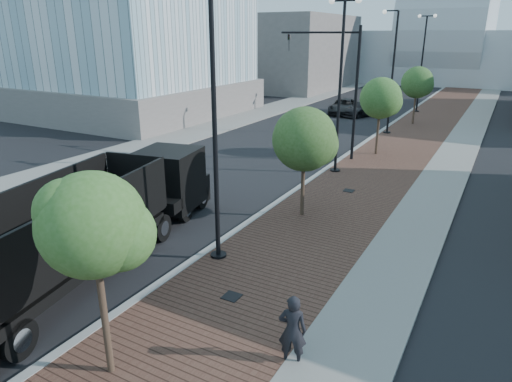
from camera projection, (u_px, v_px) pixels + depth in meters
The scene contains 23 objects.
sidewalk at pixel (437, 124), 39.36m from camera, with size 7.00×140.00×0.12m, color #4C2D23.
concrete_strip at pixel (471, 127), 38.11m from camera, with size 2.40×140.00×0.13m, color slate.
curb at pixel (396, 121), 40.96m from camera, with size 0.30×140.00×0.14m, color gray.
west_sidewalk at pixel (269, 110), 46.94m from camera, with size 4.00×140.00×0.12m, color slate.
dump_truck at pixel (126, 210), 16.58m from camera, with size 4.90×13.54×3.30m.
white_sedan at pixel (63, 235), 16.04m from camera, with size 1.62×4.63×1.53m, color white.
dark_car_mid at pixel (343, 106), 44.75m from camera, with size 2.41×5.23×1.45m, color black.
dark_car_far at pixel (362, 109), 43.58m from camera, with size 1.98×4.87×1.41m, color black.
pedestrian at pixel (292, 330), 10.61m from camera, with size 0.68×0.44×1.85m, color black.
streetlight_1 at pixel (212, 138), 14.58m from camera, with size 1.44×0.56×9.21m.
streetlight_2 at pixel (340, 87), 24.27m from camera, with size 1.72×0.56×9.28m.
streetlight_3 at pixel (391, 78), 34.38m from camera, with size 1.44×0.56×9.21m.
streetlight_4 at pixel (422, 63), 44.07m from camera, with size 1.72×0.56×9.28m.
traffic_mast at pixel (342, 79), 27.11m from camera, with size 5.09×0.20×8.00m.
tree_0 at pixel (95, 225), 9.30m from camera, with size 2.31×2.25×4.92m.
tree_1 at pixel (306, 140), 18.50m from camera, with size 2.66×2.66×4.76m.
tree_2 at pixel (382, 98), 28.31m from camera, with size 2.60×2.58×5.00m.
tree_3 at pixel (418, 83), 38.23m from camera, with size 2.66×2.66×4.96m.
tower_podium at pixel (134, 98), 44.92m from camera, with size 19.00×19.00×3.00m, color slate.
convention_center at pixel (449, 43), 77.05m from camera, with size 50.00×30.00×50.00m.
commercial_block_nw at pixel (291, 52), 65.03m from camera, with size 14.00×20.00×10.00m, color #645D5A.
utility_cover_1 at pixel (232, 296), 13.44m from camera, with size 0.50×0.50×0.02m, color black.
utility_cover_2 at pixel (349, 191), 22.51m from camera, with size 0.50×0.50×0.02m, color black.
Camera 1 is at (8.71, -1.83, 7.51)m, focal length 31.72 mm.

